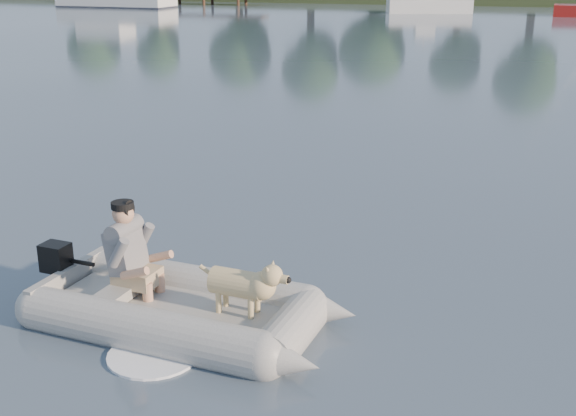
% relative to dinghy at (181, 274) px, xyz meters
% --- Properties ---
extents(water, '(160.00, 160.00, 0.00)m').
position_rel_dinghy_xyz_m(water, '(0.18, -0.34, -0.51)').
color(water, slate).
rests_on(water, ground).
extents(shore_bank, '(160.00, 12.00, 0.70)m').
position_rel_dinghy_xyz_m(shore_bank, '(0.18, 61.66, -0.26)').
color(shore_bank, '#47512D').
rests_on(shore_bank, water).
extents(dinghy, '(4.29, 3.04, 1.23)m').
position_rel_dinghy_xyz_m(dinghy, '(0.00, 0.00, 0.00)').
color(dinghy, gray).
rests_on(dinghy, water).
extents(man, '(0.68, 0.60, 0.95)m').
position_rel_dinghy_xyz_m(man, '(-0.61, 0.10, 0.17)').
color(man, slate).
rests_on(man, dinghy).
extents(dog, '(0.84, 0.36, 0.55)m').
position_rel_dinghy_xyz_m(dog, '(0.57, -0.01, -0.06)').
color(dog, tan).
rests_on(dog, dinghy).
extents(outboard_motor, '(0.39, 0.29, 0.69)m').
position_rel_dinghy_xyz_m(outboard_motor, '(-1.46, 0.13, -0.24)').
color(outboard_motor, black).
rests_on(outboard_motor, dinghy).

